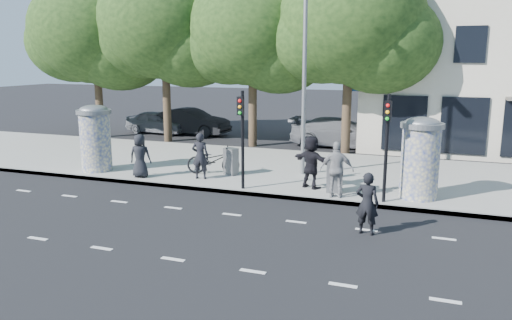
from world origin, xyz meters
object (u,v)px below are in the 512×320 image
at_px(ped_a, 140,156).
at_px(street_lamp, 304,53).
at_px(ad_column_left, 95,136).
at_px(ped_e, 337,170).
at_px(cabinet_right, 335,177).
at_px(man_road, 367,203).
at_px(traffic_pole_near, 242,130).
at_px(car_mid, 190,122).
at_px(ped_f, 311,162).
at_px(car_right, 340,133).
at_px(cabinet_left, 231,161).
at_px(ped_b, 200,156).
at_px(traffic_pole_far, 387,137).
at_px(ad_column_right, 420,156).
at_px(car_left, 158,122).
at_px(bicycle, 213,160).

bearing_deg(ped_a, street_lamp, -168.79).
relative_size(ad_column_left, ped_e, 1.43).
bearing_deg(cabinet_right, man_road, -71.64).
bearing_deg(traffic_pole_near, car_mid, 124.63).
height_order(ped_f, car_right, ped_f).
relative_size(ped_a, cabinet_left, 1.59).
distance_m(street_lamp, cabinet_left, 4.97).
bearing_deg(car_mid, ad_column_left, -171.55).
bearing_deg(ad_column_left, street_lamp, 14.94).
height_order(ad_column_left, traffic_pole_near, traffic_pole_near).
bearing_deg(cabinet_right, traffic_pole_near, -174.32).
relative_size(street_lamp, cabinet_left, 7.63).
relative_size(ped_b, car_right, 0.33).
bearing_deg(ped_e, traffic_pole_far, 173.16).
height_order(traffic_pole_far, car_right, traffic_pole_far).
relative_size(ad_column_right, ped_b, 1.51).
relative_size(traffic_pole_far, car_mid, 0.71).
bearing_deg(car_mid, car_left, 97.12).
bearing_deg(ped_a, cabinet_right, 169.78).
relative_size(ped_f, car_right, 0.35).
distance_m(ped_a, cabinet_left, 3.47).
distance_m(ped_e, bicycle, 5.48).
bearing_deg(car_mid, traffic_pole_near, -143.56).
height_order(traffic_pole_near, car_right, traffic_pole_near).
relative_size(traffic_pole_far, ped_b, 1.94).
distance_m(traffic_pole_near, street_lamp, 4.07).
bearing_deg(car_mid, cabinet_left, -143.24).
relative_size(ped_e, car_right, 0.35).
bearing_deg(bicycle, cabinet_right, -121.45).
bearing_deg(traffic_pole_far, car_mid, 138.07).
bearing_deg(car_mid, ped_f, -134.17).
xyz_separation_m(ped_b, ped_f, (4.24, 0.10, 0.05)).
bearing_deg(man_road, ped_b, -22.26).
relative_size(ped_b, ped_f, 0.95).
xyz_separation_m(ad_column_right, man_road, (-1.18, -3.60, -0.69)).
height_order(ad_column_left, car_right, ad_column_left).
bearing_deg(street_lamp, ped_a, -155.80).
bearing_deg(car_left, bicycle, -133.89).
bearing_deg(cabinet_left, ped_b, -107.61).
height_order(traffic_pole_far, man_road, traffic_pole_far).
distance_m(bicycle, car_mid, 11.27).
distance_m(ad_column_left, ped_e, 9.91).
bearing_deg(cabinet_left, street_lamp, 42.76).
distance_m(traffic_pole_near, traffic_pole_far, 4.80).
bearing_deg(car_left, cabinet_right, -123.33).
bearing_deg(ped_f, car_right, -60.96).
bearing_deg(ped_a, ad_column_left, -23.21).
distance_m(traffic_pole_far, car_mid, 17.05).
height_order(street_lamp, cabinet_right, street_lamp).
distance_m(cabinet_left, car_left, 12.79).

